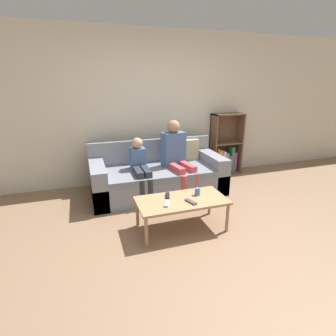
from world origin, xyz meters
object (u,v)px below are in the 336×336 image
cup_near (197,192)px  tv_remote_0 (167,203)px  couch (158,176)px  tv_remote_1 (168,196)px  tv_remote_2 (191,202)px  bookshelf (224,151)px  person_adult (176,152)px  person_child (140,166)px  coffee_table (182,202)px

cup_near → tv_remote_0: size_ratio=0.53×
couch → cup_near: (0.19, -1.16, 0.17)m
couch → tv_remote_1: size_ratio=11.97×
tv_remote_0 → tv_remote_2: bearing=12.6°
bookshelf → tv_remote_1: size_ratio=6.69×
person_adult → person_child: bearing=176.8°
bookshelf → cup_near: bookshelf is taller
person_child → tv_remote_0: person_child is taller
tv_remote_1 → tv_remote_2: same height
tv_remote_2 → coffee_table: bearing=103.4°
cup_near → tv_remote_2: cup_near is taller
person_adult → tv_remote_2: (-0.27, -1.24, -0.27)m
tv_remote_2 → tv_remote_1: bearing=111.2°
tv_remote_1 → person_adult: bearing=82.5°
coffee_table → person_adult: person_adult is taller
bookshelf → coffee_table: bookshelf is taller
person_adult → couch: bearing=153.3°
couch → tv_remote_0: couch is taller
person_child → tv_remote_1: 0.94m
coffee_table → bookshelf: bearing=47.7°
cup_near → tv_remote_1: cup_near is taller
coffee_table → tv_remote_2: tv_remote_2 is taller
couch → tv_remote_1: couch is taller
tv_remote_1 → cup_near: bearing=6.5°
coffee_table → person_child: 1.11m
bookshelf → tv_remote_2: bearing=-129.3°
person_adult → cup_near: (-0.10, -1.07, -0.23)m
bookshelf → person_child: bookshelf is taller
couch → coffee_table: couch is taller
bookshelf → cup_near: bearing=-128.8°
couch → coffee_table: (-0.05, -1.22, 0.08)m
person_adult → tv_remote_1: bearing=-124.8°
coffee_table → tv_remote_1: tv_remote_1 is taller
tv_remote_1 → bookshelf: bearing=60.8°
person_child → cup_near: (0.51, -1.00, -0.08)m
cup_near → tv_remote_2: (-0.16, -0.17, -0.04)m
person_child → tv_remote_2: person_child is taller
coffee_table → person_child: (-0.27, 1.06, 0.17)m
bookshelf → cup_near: (-1.34, -1.67, 0.01)m
coffee_table → person_child: bearing=104.4°
couch → bookshelf: bearing=18.4°
couch → bookshelf: size_ratio=1.79×
cup_near → bookshelf: bearing=51.2°
cup_near → tv_remote_1: size_ratio=0.53×
bookshelf → tv_remote_2: bookshelf is taller
coffee_table → tv_remote_2: size_ratio=6.19×
person_child → tv_remote_2: (0.34, -1.18, -0.12)m
tv_remote_0 → person_adult: bearing=87.0°
cup_near → person_child: bearing=116.8°
cup_near → tv_remote_2: bearing=-133.4°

